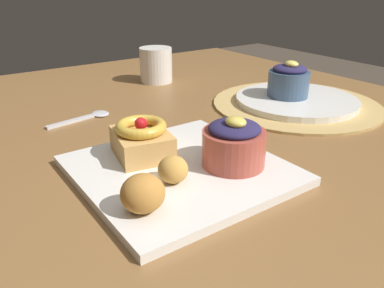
{
  "coord_description": "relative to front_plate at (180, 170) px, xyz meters",
  "views": [
    {
      "loc": [
        0.39,
        -0.35,
        0.98
      ],
      "look_at": [
        0.0,
        -0.08,
        0.77
      ],
      "focal_mm": 36.15,
      "sensor_mm": 36.0,
      "label": 1
    }
  ],
  "objects": [
    {
      "name": "dining_table",
      "position": [
        -0.0,
        0.1,
        -0.08
      ],
      "size": [
        1.5,
        1.13,
        0.73
      ],
      "color": "brown",
      "rests_on": "ground_plane"
    },
    {
      "name": "woven_placemat",
      "position": [
        -0.11,
        0.37,
        -0.0
      ],
      "size": [
        0.34,
        0.34,
        0.0
      ],
      "primitive_type": "cylinder",
      "color": "tan",
      "rests_on": "dining_table"
    },
    {
      "name": "front_plate",
      "position": [
        0.0,
        0.0,
        0.0
      ],
      "size": [
        0.26,
        0.26,
        0.01
      ],
      "primitive_type": "cube",
      "color": "white",
      "rests_on": "dining_table"
    },
    {
      "name": "cake_slice",
      "position": [
        -0.06,
        -0.02,
        0.03
      ],
      "size": [
        0.1,
        0.09,
        0.06
      ],
      "rotation": [
        0.0,
        0.0,
        -0.2
      ],
      "color": "tan",
      "rests_on": "front_plate"
    },
    {
      "name": "berry_ramekin",
      "position": [
        0.04,
        0.06,
        0.04
      ],
      "size": [
        0.09,
        0.09,
        0.07
      ],
      "color": "#B24C3D",
      "rests_on": "front_plate"
    },
    {
      "name": "fritter_front",
      "position": [
        0.07,
        -0.09,
        0.03
      ],
      "size": [
        0.05,
        0.05,
        0.04
      ],
      "primitive_type": "ellipsoid",
      "color": "#BC7F38",
      "rests_on": "front_plate"
    },
    {
      "name": "fritter_middle",
      "position": [
        0.03,
        -0.03,
        0.02
      ],
      "size": [
        0.04,
        0.04,
        0.03
      ],
      "primitive_type": "ellipsoid",
      "color": "gold",
      "rests_on": "front_plate"
    },
    {
      "name": "back_plate",
      "position": [
        -0.11,
        0.37,
        0.01
      ],
      "size": [
        0.25,
        0.25,
        0.01
      ],
      "primitive_type": "cylinder",
      "color": "white",
      "rests_on": "woven_placemat"
    },
    {
      "name": "back_ramekin",
      "position": [
        -0.13,
        0.36,
        0.04
      ],
      "size": [
        0.08,
        0.08,
        0.08
      ],
      "color": "#3D5675",
      "rests_on": "back_plate"
    },
    {
      "name": "spoon",
      "position": [
        -0.29,
        -0.02,
        -0.0
      ],
      "size": [
        0.04,
        0.13,
        0.0
      ],
      "rotation": [
        0.0,
        0.0,
        1.74
      ],
      "color": "silver",
      "rests_on": "dining_table"
    },
    {
      "name": "coffee_mug",
      "position": [
        -0.45,
        0.23,
        0.04
      ],
      "size": [
        0.08,
        0.08,
        0.09
      ],
      "primitive_type": "cylinder",
      "color": "silver",
      "rests_on": "dining_table"
    }
  ]
}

